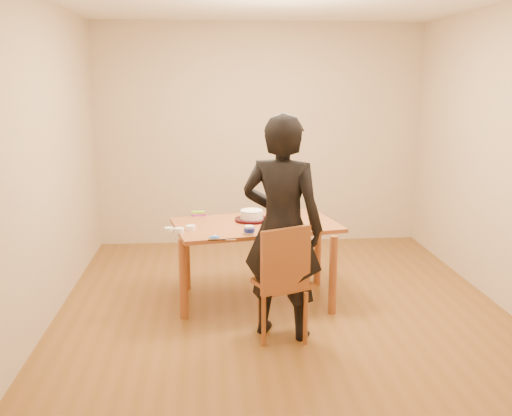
{
  "coord_description": "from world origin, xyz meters",
  "views": [
    {
      "loc": [
        -0.62,
        -4.77,
        2.03
      ],
      "look_at": [
        -0.22,
        0.19,
        0.9
      ],
      "focal_mm": 40.0,
      "sensor_mm": 36.0,
      "label": 1
    }
  ],
  "objects": [
    {
      "name": "ramekin_yellow",
      "position": [
        -0.8,
        0.04,
        0.77
      ],
      "size": [
        0.09,
        0.09,
        0.04
      ],
      "primitive_type": "cylinder",
      "color": "white",
      "rests_on": "dining_table"
    },
    {
      "name": "frosting_dollop",
      "position": [
        -0.59,
        -0.22,
        0.76
      ],
      "size": [
        0.04,
        0.04,
        0.02
      ],
      "primitive_type": "ellipsoid",
      "color": "white",
      "rests_on": "frosting_lid"
    },
    {
      "name": "cake_plate",
      "position": [
        -0.25,
        0.33,
        0.76
      ],
      "size": [
        0.31,
        0.31,
        0.02
      ],
      "primitive_type": "cylinder",
      "color": "red",
      "rests_on": "dining_table"
    },
    {
      "name": "ramekin_multi",
      "position": [
        -0.98,
        -0.01,
        0.77
      ],
      "size": [
        0.08,
        0.08,
        0.04
      ],
      "primitive_type": "cylinder",
      "color": "white",
      "rests_on": "dining_table"
    },
    {
      "name": "spatula",
      "position": [
        -0.58,
        -0.3,
        0.75
      ],
      "size": [
        0.15,
        0.01,
        0.01
      ],
      "primitive_type": "cube",
      "rotation": [
        0.0,
        0.0,
        0.01
      ],
      "color": "black",
      "rests_on": "dining_table"
    },
    {
      "name": "frosting_lid",
      "position": [
        -0.59,
        -0.22,
        0.75
      ],
      "size": [
        0.09,
        0.09,
        0.01
      ],
      "primitive_type": "cylinder",
      "color": "#1B51B3",
      "rests_on": "dining_table"
    },
    {
      "name": "ramekin_green",
      "position": [
        -0.89,
        -0.04,
        0.77
      ],
      "size": [
        0.09,
        0.09,
        0.04
      ],
      "primitive_type": "cylinder",
      "color": "white",
      "rests_on": "dining_table"
    },
    {
      "name": "candy_box_pink",
      "position": [
        -0.74,
        0.58,
        0.76
      ],
      "size": [
        0.14,
        0.1,
        0.02
      ],
      "primitive_type": "cube",
      "rotation": [
        0.0,
        0.0,
        0.25
      ],
      "color": "#CE309C",
      "rests_on": "dining_table"
    },
    {
      "name": "person",
      "position": [
        -0.07,
        -0.49,
        0.89
      ],
      "size": [
        0.77,
        0.66,
        1.79
      ],
      "primitive_type": "imported",
      "rotation": [
        0.0,
        0.0,
        2.72
      ],
      "color": "black",
      "rests_on": "floor"
    },
    {
      "name": "frosting_dome",
      "position": [
        -0.25,
        0.33,
        0.85
      ],
      "size": [
        0.21,
        0.21,
        0.03
      ],
      "primitive_type": "ellipsoid",
      "color": "white",
      "rests_on": "cake"
    },
    {
      "name": "dining_table",
      "position": [
        -0.22,
        0.24,
        0.73
      ],
      "size": [
        1.59,
        1.13,
        0.04
      ],
      "primitive_type": "cube",
      "rotation": [
        0.0,
        0.0,
        0.2
      ],
      "color": "brown",
      "rests_on": "floor"
    },
    {
      "name": "frosting_tub",
      "position": [
        -0.3,
        -0.13,
        0.78
      ],
      "size": [
        0.08,
        0.08,
        0.07
      ],
      "primitive_type": "cylinder",
      "color": "white",
      "rests_on": "dining_table"
    },
    {
      "name": "cake",
      "position": [
        -0.25,
        0.33,
        0.81
      ],
      "size": [
        0.21,
        0.21,
        0.07
      ],
      "primitive_type": "cylinder",
      "color": "white",
      "rests_on": "cake_plate"
    },
    {
      "name": "candy_box_green",
      "position": [
        -0.74,
        0.58,
        0.78
      ],
      "size": [
        0.13,
        0.07,
        0.02
      ],
      "primitive_type": "cube",
      "rotation": [
        0.0,
        0.0,
        0.01
      ],
      "color": "green",
      "rests_on": "candy_box_pink"
    },
    {
      "name": "dining_chair",
      "position": [
        -0.07,
        -0.53,
        0.45
      ],
      "size": [
        0.5,
        0.5,
        0.04
      ],
      "primitive_type": "cube",
      "rotation": [
        0.0,
        0.0,
        0.42
      ],
      "color": "brown",
      "rests_on": "floor"
    },
    {
      "name": "room_shell",
      "position": [
        0.0,
        0.34,
        1.35
      ],
      "size": [
        4.0,
        4.5,
        2.7
      ],
      "color": "brown",
      "rests_on": "ground"
    }
  ]
}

